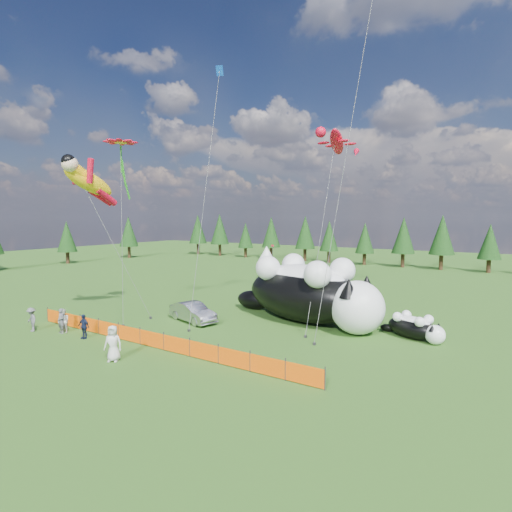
{
  "coord_description": "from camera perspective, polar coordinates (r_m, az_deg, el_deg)",
  "views": [
    {
      "loc": [
        17.65,
        -19.09,
        7.68
      ],
      "look_at": [
        2.87,
        4.0,
        5.05
      ],
      "focal_mm": 28.0,
      "sensor_mm": 36.0,
      "label": 1
    }
  ],
  "objects": [
    {
      "name": "flower_kite",
      "position": [
        31.3,
        -18.77,
        14.85
      ],
      "size": [
        3.07,
        3.07,
        13.28
      ],
      "color": "red",
      "rests_on": "ground"
    },
    {
      "name": "spectator_c",
      "position": [
        28.01,
        -23.4,
        -9.22
      ],
      "size": [
        0.96,
        0.56,
        1.57
      ],
      "primitive_type": "imported",
      "rotation": [
        0.0,
        0.0,
        0.09
      ],
      "color": "#141D39",
      "rests_on": "ground"
    },
    {
      "name": "spectator_d",
      "position": [
        31.27,
        -29.41,
        -7.91
      ],
      "size": [
        1.13,
        0.71,
        1.64
      ],
      "primitive_type": "imported",
      "rotation": [
        0.0,
        0.0,
        -0.16
      ],
      "color": "#57575C",
      "rests_on": "ground"
    },
    {
      "name": "car",
      "position": [
        30.17,
        -8.99,
        -7.93
      ],
      "size": [
        4.57,
        2.57,
        1.43
      ],
      "primitive_type": "imported",
      "rotation": [
        0.0,
        0.0,
        1.31
      ],
      "color": "#AEADB2",
      "rests_on": "ground"
    },
    {
      "name": "superhero_kite",
      "position": [
        31.72,
        -22.8,
        9.76
      ],
      "size": [
        5.45,
        5.2,
        12.59
      ],
      "color": "yellow",
      "rests_on": "ground"
    },
    {
      "name": "tree_line",
      "position": [
        66.58,
        17.21,
        2.08
      ],
      "size": [
        90.0,
        4.0,
        8.0
      ],
      "primitive_type": null,
      "color": "black",
      "rests_on": "ground"
    },
    {
      "name": "spectator_b",
      "position": [
        29.88,
        -25.78,
        -8.37
      ],
      "size": [
        0.8,
        0.5,
        1.61
      ],
      "primitive_type": "imported",
      "rotation": [
        0.0,
        0.0,
        -0.04
      ],
      "color": "beige",
      "rests_on": "ground"
    },
    {
      "name": "diamond_kite_a",
      "position": [
        34.18,
        -5.44,
        23.32
      ],
      "size": [
        2.65,
        6.64,
        20.42
      ],
      "color": "blue",
      "rests_on": "ground"
    },
    {
      "name": "gecko_kite",
      "position": [
        34.42,
        11.47,
        15.64
      ],
      "size": [
        4.21,
        11.92,
        16.31
      ],
      "color": "red",
      "rests_on": "ground"
    },
    {
      "name": "festival_tents",
      "position": [
        59.8,
        26.05,
        -1.1
      ],
      "size": [
        50.0,
        3.2,
        2.8
      ],
      "primitive_type": null,
      "color": "white",
      "rests_on": "ground"
    },
    {
      "name": "safety_fence",
      "position": [
        24.94,
        -14.67,
        -11.42
      ],
      "size": [
        22.06,
        0.06,
        1.1
      ],
      "color": "#262626",
      "rests_on": "ground"
    },
    {
      "name": "spectator_a",
      "position": [
        29.83,
        -26.1,
        -8.33
      ],
      "size": [
        0.64,
        0.44,
        1.69
      ],
      "primitive_type": "imported",
      "rotation": [
        0.0,
        0.0,
        -0.07
      ],
      "color": "#57575C",
      "rests_on": "ground"
    },
    {
      "name": "cat_small",
      "position": [
        27.62,
        21.73,
        -9.4
      ],
      "size": [
        4.3,
        2.7,
        1.62
      ],
      "rotation": [
        0.0,
        0.0,
        -0.38
      ],
      "color": "black",
      "rests_on": "ground"
    },
    {
      "name": "spectator_e",
      "position": [
        23.18,
        -19.76,
        -11.66
      ],
      "size": [
        1.13,
        1.0,
        1.95
      ],
      "primitive_type": "imported",
      "rotation": [
        0.0,
        0.0,
        0.49
      ],
      "color": "beige",
      "rests_on": "ground"
    },
    {
      "name": "cat_large",
      "position": [
        29.59,
        7.57,
        -5.05
      ],
      "size": [
        13.2,
        6.95,
        4.83
      ],
      "rotation": [
        0.0,
        0.0,
        -0.24
      ],
      "color": "black",
      "rests_on": "ground"
    },
    {
      "name": "ground",
      "position": [
        27.12,
        -9.89,
        -11.05
      ],
      "size": [
        160.0,
        160.0,
        0.0
      ],
      "primitive_type": "plane",
      "color": "#123609",
      "rests_on": "ground"
    }
  ]
}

